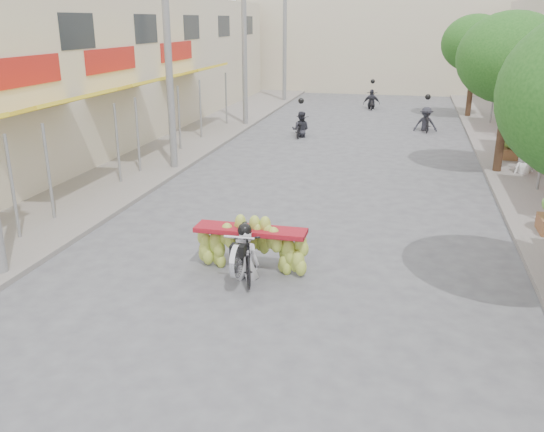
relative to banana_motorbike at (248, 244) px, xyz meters
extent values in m
plane|color=#56565B|center=(0.59, -4.27, -0.67)|extent=(120.00, 120.00, 0.00)
cube|color=slate|center=(-6.41, 10.73, -0.61)|extent=(4.00, 60.00, 0.12)
cube|color=slate|center=(7.59, 10.73, -0.61)|extent=(4.00, 60.00, 0.12)
cube|color=beige|center=(-11.41, 9.73, 2.33)|extent=(8.00, 40.00, 6.00)
cylinder|color=slate|center=(-5.71, 0.53, 0.61)|extent=(0.08, 0.08, 2.55)
cube|color=gold|center=(-6.53, 3.73, 2.08)|extent=(1.77, 4.00, 0.53)
cylinder|color=slate|center=(-5.71, 1.93, 0.61)|extent=(0.08, 0.08, 2.55)
cylinder|color=slate|center=(-5.71, 5.53, 0.61)|extent=(0.08, 0.08, 2.55)
cube|color=#A51A16|center=(-7.41, 3.73, 2.93)|extent=(0.10, 3.50, 0.80)
cube|color=gold|center=(-6.53, 8.73, 2.08)|extent=(1.77, 4.00, 0.53)
cylinder|color=slate|center=(-5.71, 6.93, 0.61)|extent=(0.08, 0.08, 2.55)
cylinder|color=slate|center=(-5.71, 10.53, 0.61)|extent=(0.08, 0.08, 2.55)
cube|color=#A51A16|center=(-7.41, 8.73, 2.93)|extent=(0.10, 3.50, 0.80)
cube|color=gold|center=(-6.53, 14.73, 2.08)|extent=(1.77, 4.00, 0.53)
cylinder|color=slate|center=(-5.71, 12.93, 0.61)|extent=(0.08, 0.08, 2.55)
cylinder|color=slate|center=(-5.71, 16.53, 0.61)|extent=(0.08, 0.08, 2.55)
cube|color=#A51A16|center=(-7.41, 14.73, 2.93)|extent=(0.10, 3.50, 0.80)
cube|color=#1E2328|center=(-7.43, 6.73, 3.93)|extent=(0.08, 2.00, 1.10)
cube|color=#1E2328|center=(-7.43, 11.73, 3.93)|extent=(0.08, 2.00, 1.10)
cube|color=#1E2328|center=(-7.43, 16.73, 3.93)|extent=(0.08, 2.00, 1.10)
cube|color=#1E2328|center=(-7.43, 21.73, 3.93)|extent=(0.08, 2.00, 1.10)
cube|color=#1E2328|center=(-7.43, 26.73, 3.93)|extent=(0.08, 2.00, 1.10)
cylinder|color=slate|center=(6.89, 7.63, 0.61)|extent=(0.08, 0.08, 2.55)
cylinder|color=slate|center=(6.89, 9.83, 0.61)|extent=(0.08, 0.08, 2.55)
cylinder|color=slate|center=(6.89, 13.63, 0.61)|extent=(0.08, 0.08, 2.55)
cube|color=#AC1D17|center=(7.71, 17.73, 2.08)|extent=(1.77, 4.20, 0.53)
cylinder|color=slate|center=(6.89, 15.83, 0.61)|extent=(0.08, 0.08, 2.55)
cylinder|color=slate|center=(6.89, 19.63, 0.61)|extent=(0.08, 0.08, 2.55)
cube|color=beige|center=(0.59, 33.73, 2.83)|extent=(20.00, 6.00, 7.00)
cylinder|color=slate|center=(-4.81, 7.73, 3.33)|extent=(0.24, 0.24, 8.00)
cylinder|color=slate|center=(-4.81, 16.73, 3.33)|extent=(0.24, 0.24, 8.00)
cylinder|color=slate|center=(-4.81, 25.73, 3.33)|extent=(0.24, 0.24, 8.00)
cylinder|color=#3A2719|center=(5.99, 9.73, 0.93)|extent=(0.28, 0.28, 3.20)
ellipsoid|color=#245A1A|center=(5.99, 9.73, 3.13)|extent=(3.40, 3.40, 2.90)
cylinder|color=#3A2719|center=(5.99, 21.73, 0.93)|extent=(0.28, 0.28, 3.20)
ellipsoid|color=#245A1A|center=(5.99, 21.73, 3.13)|extent=(3.40, 3.40, 2.90)
cube|color=brown|center=(6.79, 11.73, -0.30)|extent=(1.20, 0.80, 0.50)
ellipsoid|color=#669F3B|center=(6.79, 11.73, 0.28)|extent=(1.20, 0.88, 0.66)
imported|color=black|center=(0.00, -0.13, -0.13)|extent=(1.11, 1.88, 1.07)
cylinder|color=silver|center=(0.00, -0.78, -0.05)|extent=(0.10, 0.66, 0.66)
cube|color=black|center=(0.00, -0.68, 0.13)|extent=(0.28, 0.22, 0.22)
cylinder|color=silver|center=(0.00, -0.58, 0.35)|extent=(0.60, 0.05, 0.05)
cube|color=maroon|center=(0.00, 0.22, 0.21)|extent=(2.29, 0.55, 0.10)
imported|color=silver|center=(0.00, -0.18, 0.40)|extent=(0.55, 0.41, 1.54)
sphere|color=black|center=(0.00, -0.21, 1.14)|extent=(0.28, 0.28, 0.28)
imported|color=silver|center=(6.80, 9.59, 0.26)|extent=(0.92, 0.79, 1.61)
imported|color=black|center=(-1.67, 14.64, -0.25)|extent=(0.60, 1.51, 0.84)
imported|color=#2B2B33|center=(-1.67, 14.64, 0.46)|extent=(0.80, 0.50, 1.65)
sphere|color=black|center=(-1.67, 14.64, 0.91)|extent=(0.26, 0.26, 0.26)
imported|color=black|center=(3.75, 17.32, -0.14)|extent=(0.71, 1.84, 1.06)
imported|color=#2B2B33|center=(3.75, 17.32, 0.46)|extent=(1.11, 0.67, 1.65)
sphere|color=black|center=(3.75, 17.32, 0.91)|extent=(0.26, 0.26, 0.26)
imported|color=black|center=(0.79, 23.86, -0.21)|extent=(0.71, 1.65, 0.91)
imported|color=#2B2B33|center=(0.79, 23.86, 0.46)|extent=(1.00, 0.61, 1.65)
sphere|color=black|center=(0.79, 23.86, 0.91)|extent=(0.26, 0.26, 0.26)
camera|label=1|loc=(2.97, -10.37, 4.28)|focal=38.00mm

